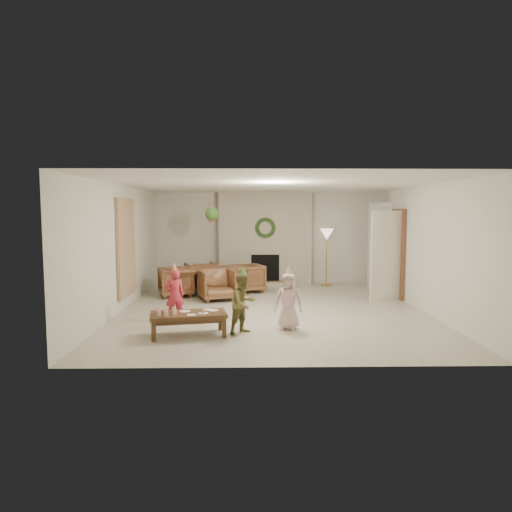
{
  "coord_description": "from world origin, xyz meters",
  "views": [
    {
      "loc": [
        -0.48,
        -9.17,
        1.97
      ],
      "look_at": [
        -0.3,
        0.4,
        1.05
      ],
      "focal_mm": 32.16,
      "sensor_mm": 36.0,
      "label": 1
    }
  ],
  "objects_px": {
    "dining_chair_right": "(247,278)",
    "child_plaid": "(243,303)",
    "dining_chair_far": "(201,276)",
    "dining_table": "(209,281)",
    "child_red": "(175,295)",
    "dining_chair_near": "(217,285)",
    "child_pink": "(288,301)",
    "dining_chair_left": "(176,282)",
    "coffee_table_top": "(188,315)"
  },
  "relations": [
    {
      "from": "dining_chair_far",
      "to": "child_plaid",
      "type": "relative_size",
      "value": 0.76
    },
    {
      "from": "dining_table",
      "to": "dining_chair_near",
      "type": "bearing_deg",
      "value": -90.0
    },
    {
      "from": "child_red",
      "to": "child_plaid",
      "type": "relative_size",
      "value": 0.95
    },
    {
      "from": "dining_chair_right",
      "to": "child_plaid",
      "type": "relative_size",
      "value": 0.76
    },
    {
      "from": "dining_table",
      "to": "dining_chair_far",
      "type": "height_order",
      "value": "dining_chair_far"
    },
    {
      "from": "dining_table",
      "to": "dining_chair_right",
      "type": "height_order",
      "value": "dining_chair_right"
    },
    {
      "from": "dining_chair_far",
      "to": "child_red",
      "type": "distance_m",
      "value": 3.46
    },
    {
      "from": "dining_table",
      "to": "child_plaid",
      "type": "distance_m",
      "value": 3.68
    },
    {
      "from": "dining_chair_left",
      "to": "child_red",
      "type": "bearing_deg",
      "value": 169.35
    },
    {
      "from": "dining_chair_right",
      "to": "child_pink",
      "type": "height_order",
      "value": "child_pink"
    },
    {
      "from": "dining_table",
      "to": "child_pink",
      "type": "bearing_deg",
      "value": -82.95
    },
    {
      "from": "coffee_table_top",
      "to": "child_red",
      "type": "bearing_deg",
      "value": 100.19
    },
    {
      "from": "dining_chair_left",
      "to": "child_pink",
      "type": "xyz_separation_m",
      "value": [
        2.36,
        -3.08,
        0.13
      ]
    },
    {
      "from": "dining_chair_near",
      "to": "dining_chair_right",
      "type": "height_order",
      "value": "same"
    },
    {
      "from": "child_plaid",
      "to": "child_pink",
      "type": "distance_m",
      "value": 0.8
    },
    {
      "from": "dining_chair_near",
      "to": "child_red",
      "type": "bearing_deg",
      "value": -126.6
    },
    {
      "from": "child_plaid",
      "to": "coffee_table_top",
      "type": "bearing_deg",
      "value": 143.71
    },
    {
      "from": "dining_chair_near",
      "to": "coffee_table_top",
      "type": "xyz_separation_m",
      "value": [
        -0.26,
        -2.95,
        -0.0
      ]
    },
    {
      "from": "dining_chair_near",
      "to": "child_red",
      "type": "distance_m",
      "value": 2.08
    },
    {
      "from": "dining_table",
      "to": "child_red",
      "type": "xyz_separation_m",
      "value": [
        -0.38,
        -2.72,
        0.16
      ]
    },
    {
      "from": "dining_chair_right",
      "to": "child_pink",
      "type": "distance_m",
      "value": 3.71
    },
    {
      "from": "dining_chair_left",
      "to": "child_plaid",
      "type": "height_order",
      "value": "child_plaid"
    },
    {
      "from": "dining_table",
      "to": "child_pink",
      "type": "xyz_separation_m",
      "value": [
        1.62,
        -3.33,
        0.16
      ]
    },
    {
      "from": "dining_table",
      "to": "dining_chair_far",
      "type": "xyz_separation_m",
      "value": [
        -0.25,
        0.74,
        0.03
      ]
    },
    {
      "from": "child_plaid",
      "to": "dining_chair_near",
      "type": "bearing_deg",
      "value": 58.64
    },
    {
      "from": "dining_chair_far",
      "to": "dining_chair_left",
      "type": "relative_size",
      "value": 1.0
    },
    {
      "from": "dining_chair_near",
      "to": "dining_chair_right",
      "type": "distance_m",
      "value": 1.25
    },
    {
      "from": "child_plaid",
      "to": "child_pink",
      "type": "bearing_deg",
      "value": -25.44
    },
    {
      "from": "dining_table",
      "to": "child_red",
      "type": "bearing_deg",
      "value": -116.85
    },
    {
      "from": "child_red",
      "to": "dining_chair_left",
      "type": "bearing_deg",
      "value": -101.28
    },
    {
      "from": "dining_chair_near",
      "to": "dining_chair_far",
      "type": "bearing_deg",
      "value": 90.0
    },
    {
      "from": "child_plaid",
      "to": "dining_chair_left",
      "type": "bearing_deg",
      "value": 72.2
    },
    {
      "from": "dining_chair_left",
      "to": "child_pink",
      "type": "distance_m",
      "value": 3.88
    },
    {
      "from": "dining_table",
      "to": "dining_chair_left",
      "type": "distance_m",
      "value": 0.78
    },
    {
      "from": "dining_chair_near",
      "to": "dining_chair_right",
      "type": "bearing_deg",
      "value": 38.66
    },
    {
      "from": "dining_chair_left",
      "to": "child_pink",
      "type": "height_order",
      "value": "child_pink"
    },
    {
      "from": "dining_chair_far",
      "to": "dining_chair_left",
      "type": "xyz_separation_m",
      "value": [
        -0.48,
        -0.99,
        0.0
      ]
    },
    {
      "from": "dining_chair_far",
      "to": "child_red",
      "type": "height_order",
      "value": "child_red"
    },
    {
      "from": "dining_chair_right",
      "to": "child_red",
      "type": "height_order",
      "value": "child_red"
    },
    {
      "from": "dining_table",
      "to": "coffee_table_top",
      "type": "distance_m",
      "value": 3.69
    },
    {
      "from": "dining_table",
      "to": "coffee_table_top",
      "type": "height_order",
      "value": "dining_table"
    },
    {
      "from": "dining_chair_left",
      "to": "dining_chair_far",
      "type": "bearing_deg",
      "value": -45.0
    },
    {
      "from": "child_red",
      "to": "child_pink",
      "type": "distance_m",
      "value": 2.09
    },
    {
      "from": "child_red",
      "to": "child_plaid",
      "type": "xyz_separation_m",
      "value": [
        1.25,
        -0.86,
        0.02
      ]
    },
    {
      "from": "dining_chair_far",
      "to": "dining_chair_right",
      "type": "relative_size",
      "value": 1.0
    },
    {
      "from": "dining_chair_near",
      "to": "child_plaid",
      "type": "relative_size",
      "value": 0.76
    },
    {
      "from": "coffee_table_top",
      "to": "dining_chair_near",
      "type": "bearing_deg",
      "value": 74.41
    },
    {
      "from": "child_red",
      "to": "dining_table",
      "type": "bearing_deg",
      "value": -117.48
    },
    {
      "from": "dining_chair_right",
      "to": "coffee_table_top",
      "type": "bearing_deg",
      "value": -32.06
    },
    {
      "from": "dining_chair_left",
      "to": "dining_chair_right",
      "type": "distance_m",
      "value": 1.75
    }
  ]
}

